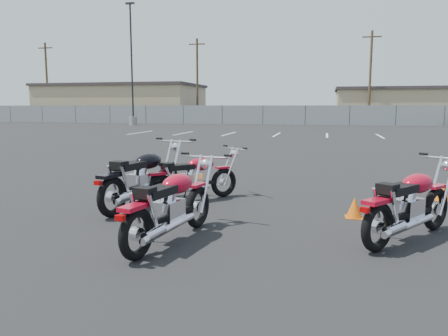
% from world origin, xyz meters
% --- Properties ---
extents(ground, '(120.00, 120.00, 0.00)m').
position_xyz_m(ground, '(0.00, 0.00, 0.00)').
color(ground, black).
rests_on(ground, ground).
extents(motorcycle_front_red, '(1.61, 1.69, 0.96)m').
position_xyz_m(motorcycle_front_red, '(-0.41, 0.72, 0.44)').
color(motorcycle_front_red, black).
rests_on(motorcycle_front_red, ground).
extents(motorcycle_second_black, '(1.00, 2.28, 1.12)m').
position_xyz_m(motorcycle_second_black, '(-1.11, 0.07, 0.51)').
color(motorcycle_second_black, black).
rests_on(motorcycle_second_black, ground).
extents(motorcycle_third_red, '(0.88, 2.13, 1.05)m').
position_xyz_m(motorcycle_third_red, '(0.04, -1.67, 0.48)').
color(motorcycle_third_red, black).
rests_on(motorcycle_third_red, ground).
extents(motorcycle_rear_red, '(1.63, 1.93, 1.05)m').
position_xyz_m(motorcycle_rear_red, '(3.01, -0.90, 0.48)').
color(motorcycle_rear_red, black).
rests_on(motorcycle_rear_red, ground).
extents(training_cone_near, '(0.27, 0.27, 0.33)m').
position_xyz_m(training_cone_near, '(4.06, 1.84, 0.16)').
color(training_cone_near, '#DA5D0B').
rests_on(training_cone_near, ground).
extents(training_cone_far, '(0.27, 0.27, 0.32)m').
position_xyz_m(training_cone_far, '(2.39, 0.14, 0.16)').
color(training_cone_far, '#DA5D0B').
rests_on(training_cone_far, ground).
extents(light_pole_west, '(0.80, 0.70, 10.75)m').
position_xyz_m(light_pole_west, '(-15.18, 30.20, 2.83)').
color(light_pole_west, gray).
rests_on(light_pole_west, ground).
extents(chainlink_fence, '(80.06, 0.06, 1.80)m').
position_xyz_m(chainlink_fence, '(-0.00, 35.00, 0.90)').
color(chainlink_fence, slate).
rests_on(chainlink_fence, ground).
extents(tan_building_west, '(18.40, 10.40, 4.30)m').
position_xyz_m(tan_building_west, '(-22.00, 42.00, 2.16)').
color(tan_building_west, tan).
rests_on(tan_building_west, ground).
extents(tan_building_east, '(14.40, 9.40, 3.70)m').
position_xyz_m(tan_building_east, '(10.00, 44.00, 1.86)').
color(tan_building_east, tan).
rests_on(tan_building_east, ground).
extents(utility_pole_a, '(1.80, 0.24, 9.00)m').
position_xyz_m(utility_pole_a, '(-30.00, 39.00, 4.69)').
color(utility_pole_a, '#402F1D').
rests_on(utility_pole_a, ground).
extents(utility_pole_b, '(1.80, 0.24, 9.00)m').
position_xyz_m(utility_pole_b, '(-12.00, 40.00, 4.69)').
color(utility_pole_b, '#402F1D').
rests_on(utility_pole_b, ground).
extents(utility_pole_c, '(1.80, 0.24, 9.00)m').
position_xyz_m(utility_pole_c, '(6.00, 39.00, 4.69)').
color(utility_pole_c, '#402F1D').
rests_on(utility_pole_c, ground).
extents(parking_line_stripes, '(15.12, 4.00, 0.01)m').
position_xyz_m(parking_line_stripes, '(-2.50, 20.00, 0.00)').
color(parking_line_stripes, silver).
rests_on(parking_line_stripes, ground).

